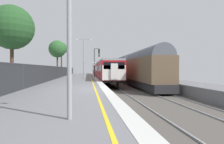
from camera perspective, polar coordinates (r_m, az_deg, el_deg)
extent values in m
cube|color=slate|center=(15.18, -13.04, -6.55)|extent=(6.40, 110.00, 1.00)
cube|color=silver|center=(15.09, -1.99, -4.64)|extent=(0.60, 110.00, 0.01)
cube|color=yellow|center=(15.04, -4.85, -4.66)|extent=(0.12, 110.00, 0.01)
cube|color=#4C4742|center=(16.75, 18.39, -7.94)|extent=(11.00, 110.00, 0.20)
cube|color=slate|center=(18.38, 28.07, -5.34)|extent=(3.60, 110.00, 1.00)
cube|color=gray|center=(15.33, 1.71, -8.19)|extent=(0.07, 110.00, 0.08)
cube|color=gray|center=(15.60, 6.98, -8.04)|extent=(0.07, 110.00, 0.08)
cube|color=gray|center=(16.40, 15.79, -7.63)|extent=(0.07, 110.00, 0.08)
cube|color=gray|center=(17.00, 20.29, -7.35)|extent=(0.07, 110.00, 0.08)
cube|color=maroon|center=(32.61, -1.65, 0.56)|extent=(2.80, 19.75, 2.30)
cube|color=black|center=(32.64, -1.65, -1.68)|extent=(2.64, 19.15, 0.25)
cube|color=gray|center=(32.63, -1.65, 2.79)|extent=(2.68, 19.75, 0.24)
cube|color=black|center=(32.51, -4.13, 1.09)|extent=(0.02, 18.15, 0.84)
cube|color=red|center=(27.58, -3.64, 0.29)|extent=(0.03, 1.10, 1.90)
cube|color=red|center=(37.44, -4.50, 0.45)|extent=(0.03, 1.10, 1.90)
cylinder|color=black|center=(25.37, -1.90, -3.54)|extent=(0.12, 0.84, 0.84)
cylinder|color=black|center=(25.55, 1.59, -3.50)|extent=(0.12, 0.84, 0.84)
cylinder|color=black|center=(39.86, -3.73, -1.92)|extent=(0.12, 0.84, 0.84)
cylinder|color=black|center=(39.97, -1.49, -1.91)|extent=(0.12, 0.84, 0.84)
cube|color=maroon|center=(52.91, -3.67, 0.69)|extent=(2.80, 19.75, 2.30)
cube|color=black|center=(52.93, -3.67, -0.69)|extent=(2.64, 19.15, 0.25)
cube|color=gray|center=(52.92, -3.67, 2.07)|extent=(2.68, 19.75, 0.24)
cube|color=black|center=(52.85, -5.20, 1.02)|extent=(0.02, 18.15, 0.84)
cube|color=red|center=(47.91, -5.03, 0.55)|extent=(0.03, 1.10, 1.90)
cube|color=red|center=(57.78, -5.35, 0.61)|extent=(0.03, 1.10, 1.90)
cylinder|color=black|center=(45.64, -4.13, -1.56)|extent=(0.12, 0.84, 0.84)
cylinder|color=black|center=(45.74, -2.18, -1.56)|extent=(0.12, 0.84, 0.84)
cylinder|color=black|center=(60.17, -4.80, -0.97)|extent=(0.12, 0.84, 0.84)
cylinder|color=black|center=(60.25, -3.32, -0.97)|extent=(0.12, 0.84, 0.84)
cube|color=silver|center=(22.84, 0.61, -0.21)|extent=(2.70, 0.10, 1.70)
cube|color=black|center=(22.82, 0.61, 1.80)|extent=(2.40, 0.08, 0.80)
cube|color=silver|center=(22.69, 0.65, 0.16)|extent=(0.80, 0.24, 1.80)
cylinder|color=white|center=(22.70, -1.75, -2.11)|extent=(0.18, 0.06, 0.18)
cylinder|color=white|center=(22.95, 2.98, -2.08)|extent=(0.18, 0.06, 0.18)
cylinder|color=black|center=(22.59, 0.70, -2.76)|extent=(0.20, 0.35, 0.20)
cube|color=black|center=(52.92, -3.67, 2.34)|extent=(0.60, 0.90, 0.20)
cube|color=#232326|center=(25.13, 9.27, -3.30)|extent=(2.30, 13.93, 0.79)
cube|color=brown|center=(25.06, 9.28, 0.67)|extent=(2.60, 13.13, 2.70)
cylinder|color=#515660|center=(25.09, 9.29, 3.75)|extent=(2.39, 12.73, 2.39)
cylinder|color=black|center=(20.18, 11.08, -4.70)|extent=(0.12, 0.84, 0.84)
cylinder|color=black|center=(20.71, 15.20, -4.57)|extent=(0.12, 0.84, 0.84)
cylinder|color=black|center=(29.75, 5.16, -2.88)|extent=(0.12, 0.84, 0.84)
cylinder|color=black|center=(30.12, 8.06, -2.84)|extent=(0.12, 0.84, 0.84)
cube|color=#232326|center=(39.46, 3.30, -1.77)|extent=(2.30, 13.93, 0.79)
cube|color=brown|center=(39.42, 3.30, 0.76)|extent=(2.60, 13.13, 2.70)
cylinder|color=#515660|center=(39.44, 3.30, 2.72)|extent=(2.39, 12.73, 2.39)
cylinder|color=black|center=(34.45, 3.49, -2.37)|extent=(0.12, 0.84, 0.84)
cylinder|color=black|center=(34.77, 6.02, -2.34)|extent=(0.12, 0.84, 0.84)
cylinder|color=black|center=(44.24, 1.16, -1.64)|extent=(0.12, 0.84, 0.84)
cylinder|color=black|center=(44.49, 3.16, -1.63)|extent=(0.12, 0.84, 0.84)
cube|color=#232326|center=(54.01, 0.53, -1.05)|extent=(2.30, 13.93, 0.79)
cube|color=brown|center=(53.98, 0.53, 0.80)|extent=(2.60, 13.13, 2.70)
cylinder|color=#515660|center=(53.99, 0.53, 2.23)|extent=(2.39, 12.73, 2.39)
cylinder|color=black|center=(48.99, 0.38, -1.39)|extent=(0.12, 0.84, 0.84)
cylinder|color=black|center=(49.22, 2.18, -1.38)|extent=(0.12, 0.84, 0.84)
cylinder|color=black|center=(58.85, -0.85, -1.01)|extent=(0.12, 0.84, 0.84)
cylinder|color=black|center=(59.03, 0.66, -1.00)|extent=(0.12, 0.84, 0.84)
cylinder|color=#47474C|center=(36.95, -4.99, 2.60)|extent=(0.18, 0.18, 5.12)
cube|color=#47474C|center=(37.14, -4.30, 6.55)|extent=(0.90, 0.12, 0.12)
cube|color=black|center=(37.11, -3.68, 5.70)|extent=(0.28, 0.20, 1.00)
cylinder|color=black|center=(37.02, -3.67, 6.21)|extent=(0.16, 0.04, 0.16)
cylinder|color=black|center=(36.99, -3.67, 5.71)|extent=(0.16, 0.04, 0.16)
cylinder|color=#19D83F|center=(36.96, -3.67, 5.22)|extent=(0.16, 0.04, 0.16)
cube|color=black|center=(37.05, -3.68, 4.54)|extent=(0.32, 0.16, 0.24)
cylinder|color=#59595B|center=(34.61, -5.03, 0.36)|extent=(0.08, 0.08, 2.28)
cylinder|color=black|center=(34.61, -5.03, 2.34)|extent=(0.59, 0.02, 0.59)
cylinder|color=silver|center=(34.60, -5.03, 2.34)|extent=(0.56, 0.02, 0.56)
cube|color=black|center=(34.59, -5.03, 2.34)|extent=(0.24, 0.01, 0.18)
cylinder|color=#93999E|center=(6.09, -11.99, 13.17)|extent=(0.14, 0.14, 5.52)
cylinder|color=#93999E|center=(27.38, -8.01, 3.64)|extent=(0.14, 0.14, 5.55)
cube|color=#93999E|center=(27.64, -7.08, 9.20)|extent=(0.90, 0.08, 0.08)
cylinder|color=silver|center=(27.63, -6.13, 9.04)|extent=(0.20, 0.20, 0.18)
cube|color=#93999E|center=(27.65, -8.97, 9.19)|extent=(0.90, 0.08, 0.08)
cylinder|color=silver|center=(27.66, -9.91, 9.02)|extent=(0.20, 0.20, 0.18)
cube|color=#282B2D|center=(15.65, -23.86, -1.24)|extent=(0.03, 99.00, 1.80)
cube|color=#38383D|center=(15.65, -23.88, 2.05)|extent=(0.06, 99.00, 0.06)
cylinder|color=#38383D|center=(15.65, -23.86, -1.24)|extent=(0.07, 0.07, 1.80)
cylinder|color=#38383D|center=(27.04, -16.62, -0.33)|extent=(0.07, 0.07, 1.80)
cylinder|color=#38383D|center=(38.61, -13.69, 0.04)|extent=(0.07, 0.07, 1.80)
cylinder|color=#38383D|center=(50.24, -12.12, 0.24)|extent=(0.07, 0.07, 1.80)
cylinder|color=#38383D|center=(61.88, -11.14, 0.36)|extent=(0.07, 0.07, 1.80)
cylinder|color=#473323|center=(47.07, -15.17, 2.06)|extent=(0.35, 0.35, 4.87)
sphere|color=#285628|center=(47.27, -15.18, 6.29)|extent=(3.84, 3.84, 3.84)
sphere|color=#285628|center=(46.98, -14.99, 5.74)|extent=(2.14, 2.14, 2.14)
cylinder|color=#473323|center=(51.50, -14.07, 2.41)|extent=(0.32, 0.32, 5.68)
sphere|color=#285628|center=(51.73, -14.09, 6.47)|extent=(3.01, 3.01, 3.01)
sphere|color=#285628|center=(52.11, -13.95, 6.01)|extent=(1.85, 1.85, 1.85)
cylinder|color=#473323|center=(20.59, -26.40, 2.49)|extent=(0.32, 0.32, 4.13)
sphere|color=#234C23|center=(20.92, -26.46, 11.20)|extent=(4.01, 4.01, 4.01)
sphere|color=#234C23|center=(21.00, -27.55, 9.77)|extent=(2.57, 2.57, 2.57)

